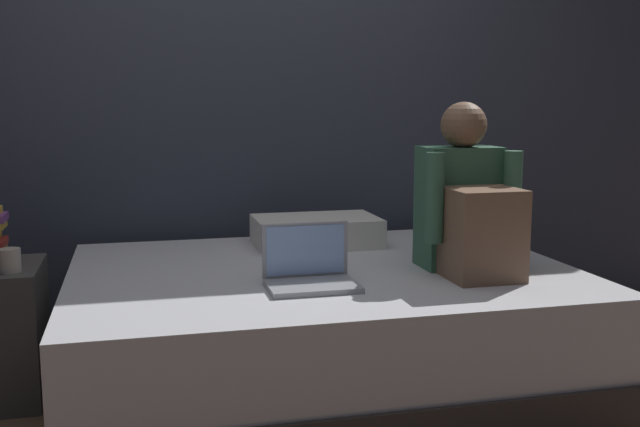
% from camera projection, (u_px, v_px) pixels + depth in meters
% --- Properties ---
extents(ground_plane, '(8.00, 8.00, 0.00)m').
position_uv_depth(ground_plane, '(289.00, 423.00, 2.69)').
color(ground_plane, brown).
extents(wall_back, '(5.60, 0.10, 2.70)m').
position_uv_depth(wall_back, '(237.00, 61.00, 3.63)').
color(wall_back, '#383D4C').
rests_on(wall_back, ground_plane).
extents(bed, '(2.00, 1.50, 0.50)m').
position_uv_depth(bed, '(322.00, 329.00, 2.98)').
color(bed, '#332D2B').
rests_on(bed, ground_plane).
extents(person_sitting, '(0.39, 0.44, 0.66)m').
position_uv_depth(person_sitting, '(468.00, 208.00, 2.85)').
color(person_sitting, '#38664C').
rests_on(person_sitting, bed).
extents(laptop, '(0.32, 0.23, 0.22)m').
position_uv_depth(laptop, '(310.00, 271.00, 2.65)').
color(laptop, '#9EA0A5').
rests_on(laptop, bed).
extents(pillow, '(0.56, 0.36, 0.13)m').
position_uv_depth(pillow, '(316.00, 231.00, 3.39)').
color(pillow, silver).
rests_on(pillow, bed).
extents(mug, '(0.08, 0.08, 0.09)m').
position_uv_depth(mug, '(10.00, 261.00, 2.73)').
color(mug, '#BCB2A3').
rests_on(mug, nightstand).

